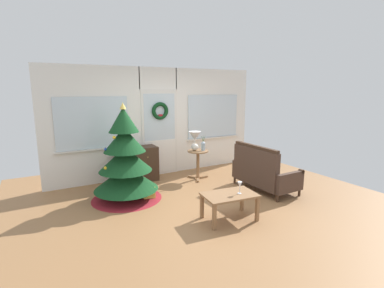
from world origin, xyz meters
TOP-DOWN VIEW (x-y plane):
  - ground_plane at (0.00, 0.00)m, footprint 6.76×6.76m
  - back_wall_with_door at (0.00, 2.08)m, footprint 5.20×0.19m
  - christmas_tree at (-1.19, 0.88)m, footprint 1.32×1.32m
  - dresser_cabinet at (-0.67, 1.79)m, footprint 0.90×0.45m
  - settee_sofa at (1.37, -0.02)m, footprint 0.74×1.38m
  - side_table at (0.60, 1.25)m, footprint 0.50×0.48m
  - table_lamp at (0.54, 1.29)m, footprint 0.28×0.28m
  - flower_vase at (0.70, 1.19)m, footprint 0.11×0.10m
  - coffee_table at (-0.02, -0.79)m, footprint 0.89×0.61m
  - wine_glass at (0.13, -0.85)m, footprint 0.08×0.08m
  - gift_box at (-0.84, 0.69)m, footprint 0.24×0.21m

SIDE VIEW (x-z plane):
  - ground_plane at x=0.00m, z-range 0.00..0.00m
  - gift_box at x=-0.84m, z-range 0.00..0.24m
  - coffee_table at x=-0.02m, z-range 0.15..0.58m
  - settee_sofa at x=1.37m, z-range -0.10..0.86m
  - dresser_cabinet at x=-0.67m, z-range 0.00..0.78m
  - side_table at x=0.60m, z-range 0.14..0.82m
  - wine_glass at x=0.13m, z-range 0.47..0.67m
  - christmas_tree at x=-1.19m, z-range -0.23..1.60m
  - flower_vase at x=0.70m, z-range 0.62..0.97m
  - table_lamp at x=0.54m, z-range 0.74..1.18m
  - back_wall_with_door at x=0.00m, z-range 0.01..2.56m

